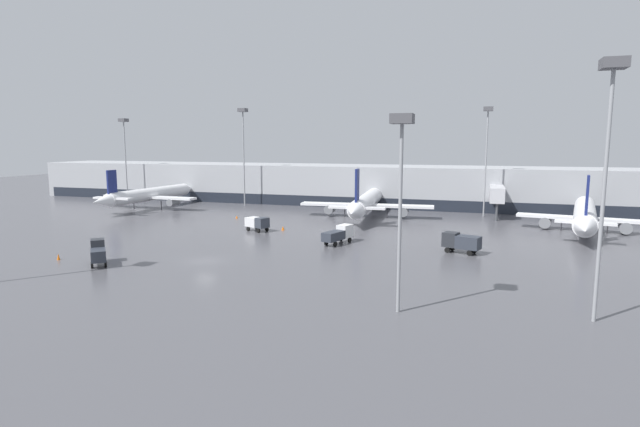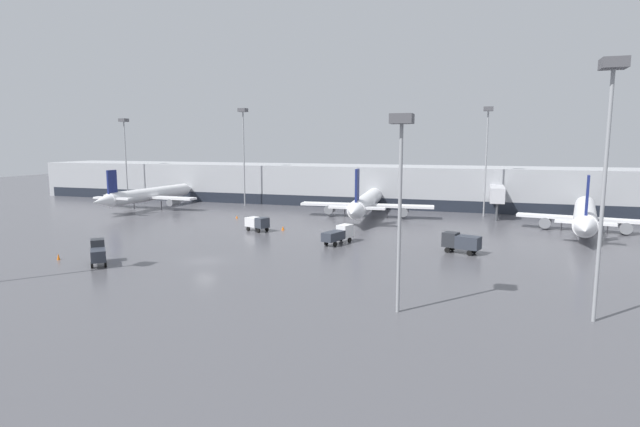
# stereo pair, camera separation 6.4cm
# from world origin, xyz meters

# --- Properties ---
(ground_plane) EXTENTS (320.00, 320.00, 0.00)m
(ground_plane) POSITION_xyz_m (0.00, 0.00, 0.00)
(ground_plane) COLOR #4C4C51
(terminal_building) EXTENTS (160.00, 26.26, 9.00)m
(terminal_building) POSITION_xyz_m (0.11, 61.94, 4.49)
(terminal_building) COLOR #9EA0A5
(terminal_building) RESTS_ON ground_plane
(parked_jet_0) EXTENTS (22.64, 31.84, 8.99)m
(parked_jet_0) POSITION_xyz_m (-36.69, 38.70, 3.11)
(parked_jet_0) COLOR white
(parked_jet_0) RESTS_ON ground_plane
(parked_jet_1) EXTENTS (20.66, 35.63, 9.78)m
(parked_jet_1) POSITION_xyz_m (47.85, 36.90, 2.72)
(parked_jet_1) COLOR white
(parked_jet_1) RESTS_ON ground_plane
(parked_jet_2) EXTENTS (25.70, 34.63, 9.89)m
(parked_jet_2) POSITION_xyz_m (10.79, 41.35, 2.89)
(parked_jet_2) COLOR white
(parked_jet_2) RESTS_ON ground_plane
(service_truck_0) EXTENTS (3.40, 6.14, 2.52)m
(service_truck_0) POSITION_xyz_m (12.67, 15.16, 1.42)
(service_truck_0) COLOR #2D333D
(service_truck_0) RESTS_ON ground_plane
(service_truck_1) EXTENTS (4.42, 3.43, 2.33)m
(service_truck_1) POSITION_xyz_m (-2.69, 20.91, 1.42)
(service_truck_1) COLOR silver
(service_truck_1) RESTS_ON ground_plane
(service_truck_2) EXTENTS (4.22, 4.43, 2.83)m
(service_truck_2) POSITION_xyz_m (-11.02, -5.35, 1.51)
(service_truck_2) COLOR #2D333D
(service_truck_2) RESTS_ON ground_plane
(service_truck_3) EXTENTS (5.09, 3.27, 2.60)m
(service_truck_3) POSITION_xyz_m (29.47, 14.12, 1.54)
(service_truck_3) COLOR #2D333D
(service_truck_3) RESTS_ON ground_plane
(traffic_cone_0) EXTENTS (0.36, 0.36, 0.79)m
(traffic_cone_0) POSITION_xyz_m (-17.44, -4.94, 0.39)
(traffic_cone_0) COLOR orange
(traffic_cone_0) RESTS_ON ground_plane
(traffic_cone_1) EXTENTS (0.43, 0.43, 0.57)m
(traffic_cone_1) POSITION_xyz_m (-12.32, 32.37, 0.28)
(traffic_cone_1) COLOR orange
(traffic_cone_1) RESTS_ON ground_plane
(traffic_cone_2) EXTENTS (0.50, 0.50, 0.70)m
(traffic_cone_2) POSITION_xyz_m (0.91, 23.03, 0.35)
(traffic_cone_2) COLOR orange
(traffic_cone_2) RESTS_ON ground_plane
(apron_light_mast_0) EXTENTS (1.80, 1.80, 21.90)m
(apron_light_mast_0) POSITION_xyz_m (-19.71, 50.69, 16.87)
(apron_light_mast_0) COLOR gray
(apron_light_mast_0) RESTS_ON ground_plane
(apron_light_mast_1) EXTENTS (1.80, 1.80, 20.12)m
(apron_light_mast_1) POSITION_xyz_m (-51.91, 50.73, 15.68)
(apron_light_mast_1) COLOR gray
(apron_light_mast_1) RESTS_ON ground_plane
(apron_light_mast_3) EXTENTS (1.80, 1.80, 21.06)m
(apron_light_mast_3) POSITION_xyz_m (32.41, 49.88, 16.31)
(apron_light_mast_3) COLOR gray
(apron_light_mast_3) RESTS_ON ground_plane
(apron_light_mast_4) EXTENTS (1.80, 1.80, 16.56)m
(apron_light_mast_4) POSITION_xyz_m (25.29, -11.21, 13.23)
(apron_light_mast_4) COLOR gray
(apron_light_mast_4) RESTS_ON ground_plane
(apron_light_mast_7) EXTENTS (1.80, 1.80, 20.55)m
(apron_light_mast_7) POSITION_xyz_m (40.66, -8.62, 15.97)
(apron_light_mast_7) COLOR gray
(apron_light_mast_7) RESTS_ON ground_plane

